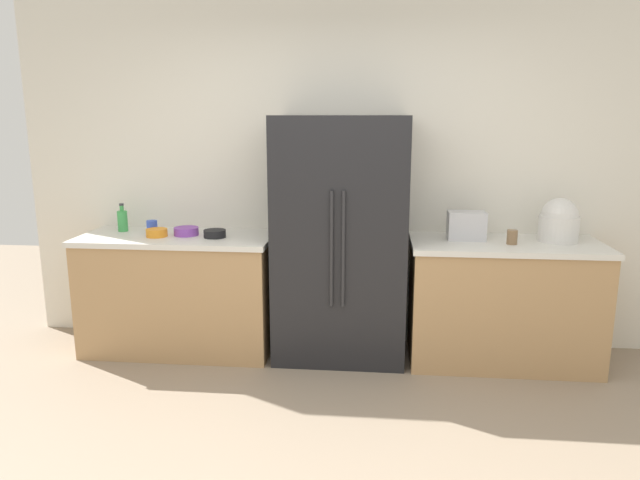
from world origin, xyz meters
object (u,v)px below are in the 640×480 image
(rice_cooker, at_px, (559,222))
(cup_a, at_px, (152,227))
(toaster, at_px, (466,226))
(bowl_a, at_px, (215,234))
(bowl_c, at_px, (157,233))
(refrigerator, at_px, (340,240))
(bottle_a, at_px, (123,220))
(bowl_b, at_px, (186,231))
(cup_b, at_px, (512,237))

(rice_cooker, relative_size, cup_a, 3.19)
(toaster, xyz_separation_m, bowl_a, (-1.84, -0.11, -0.07))
(toaster, height_order, rice_cooker, rice_cooker)
(rice_cooker, distance_m, bowl_c, 2.93)
(cup_a, relative_size, bowl_c, 0.63)
(refrigerator, bearing_deg, bottle_a, 176.16)
(bottle_a, bearing_deg, bowl_c, -26.98)
(toaster, height_order, bottle_a, bottle_a)
(bowl_b, bearing_deg, rice_cooker, 1.11)
(rice_cooker, bearing_deg, bottle_a, 179.18)
(toaster, bearing_deg, bowl_c, -176.83)
(bottle_a, bearing_deg, rice_cooker, -0.82)
(bottle_a, distance_m, bowl_b, 0.55)
(bowl_a, distance_m, bowl_b, 0.24)
(cup_b, distance_m, bowl_a, 2.14)
(cup_a, relative_size, bowl_a, 0.60)
(cup_b, bearing_deg, refrigerator, 177.04)
(toaster, xyz_separation_m, bowl_b, (-2.07, -0.05, -0.07))
(refrigerator, xyz_separation_m, bowl_c, (-1.37, -0.06, 0.04))
(bowl_c, bearing_deg, bowl_a, 2.09)
(rice_cooker, bearing_deg, bowl_a, -177.48)
(toaster, height_order, bowl_a, toaster)
(rice_cooker, height_order, bottle_a, rice_cooker)
(toaster, relative_size, rice_cooker, 0.85)
(rice_cooker, xyz_separation_m, cup_a, (-3.00, -0.00, -0.09))
(bowl_b, distance_m, bowl_c, 0.21)
(toaster, relative_size, bowl_b, 1.46)
(cup_a, bearing_deg, bowl_a, -11.38)
(cup_a, bearing_deg, bowl_c, -55.56)
(rice_cooker, distance_m, bottle_a, 3.26)
(refrigerator, distance_m, bowl_c, 1.37)
(bottle_a, bearing_deg, cup_a, -11.39)
(bottle_a, relative_size, cup_b, 2.17)
(cup_a, bearing_deg, bottle_a, 168.61)
(cup_b, relative_size, bowl_c, 0.64)
(refrigerator, distance_m, toaster, 0.92)
(bowl_c, bearing_deg, toaster, 3.17)
(cup_b, bearing_deg, bowl_b, 178.14)
(toaster, bearing_deg, bottle_a, 178.99)
(bowl_a, bearing_deg, bowl_c, -177.91)
(rice_cooker, xyz_separation_m, bowl_a, (-2.48, -0.11, -0.11))
(bowl_a, bearing_deg, bottle_a, 168.62)
(toaster, bearing_deg, bowl_b, -178.52)
(cup_b, distance_m, bowl_c, 2.57)
(bowl_c, bearing_deg, cup_a, 124.44)
(cup_b, relative_size, bowl_b, 0.55)
(bottle_a, relative_size, cup_a, 2.22)
(cup_b, bearing_deg, bottle_a, 176.53)
(refrigerator, distance_m, cup_b, 1.21)
(refrigerator, distance_m, rice_cooker, 1.56)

